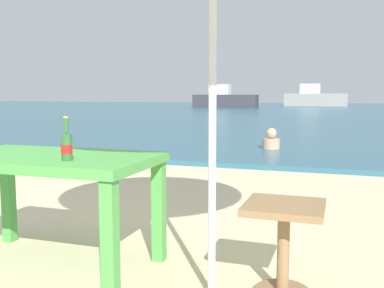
{
  "coord_description": "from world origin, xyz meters",
  "views": [
    {
      "loc": [
        1.36,
        -1.66,
        1.16
      ],
      "look_at": [
        -0.23,
        3.0,
        0.6
      ],
      "focal_mm": 41.49,
      "sensor_mm": 36.0,
      "label": 1
    }
  ],
  "objects_px": {
    "picnic_table_green": "(49,171)",
    "boat_fishing_trawler": "(315,98)",
    "side_table_wood": "(284,236)",
    "beer_bottle_amber": "(67,145)",
    "boat_barge": "(225,99)",
    "swimmer_person": "(271,141)"
  },
  "relations": [
    {
      "from": "picnic_table_green",
      "to": "boat_fishing_trawler",
      "type": "distance_m",
      "value": 39.19
    },
    {
      "from": "picnic_table_green",
      "to": "side_table_wood",
      "type": "distance_m",
      "value": 1.56
    },
    {
      "from": "picnic_table_green",
      "to": "boat_fishing_trawler",
      "type": "bearing_deg",
      "value": 90.96
    },
    {
      "from": "picnic_table_green",
      "to": "boat_fishing_trawler",
      "type": "xyz_separation_m",
      "value": [
        -0.66,
        39.18,
        0.15
      ]
    },
    {
      "from": "beer_bottle_amber",
      "to": "side_table_wood",
      "type": "height_order",
      "value": "beer_bottle_amber"
    },
    {
      "from": "picnic_table_green",
      "to": "boat_barge",
      "type": "bearing_deg",
      "value": 102.6
    },
    {
      "from": "side_table_wood",
      "to": "boat_fishing_trawler",
      "type": "bearing_deg",
      "value": 93.19
    },
    {
      "from": "beer_bottle_amber",
      "to": "swimmer_person",
      "type": "bearing_deg",
      "value": 87.97
    },
    {
      "from": "side_table_wood",
      "to": "picnic_table_green",
      "type": "bearing_deg",
      "value": -177.24
    },
    {
      "from": "boat_fishing_trawler",
      "to": "boat_barge",
      "type": "xyz_separation_m",
      "value": [
        -6.35,
        -7.84,
        -0.06
      ]
    },
    {
      "from": "picnic_table_green",
      "to": "side_table_wood",
      "type": "height_order",
      "value": "picnic_table_green"
    },
    {
      "from": "beer_bottle_amber",
      "to": "side_table_wood",
      "type": "bearing_deg",
      "value": 10.99
    },
    {
      "from": "boat_fishing_trawler",
      "to": "boat_barge",
      "type": "bearing_deg",
      "value": -128.99
    },
    {
      "from": "boat_fishing_trawler",
      "to": "picnic_table_green",
      "type": "bearing_deg",
      "value": -89.04
    },
    {
      "from": "beer_bottle_amber",
      "to": "boat_barge",
      "type": "relative_size",
      "value": 0.05
    },
    {
      "from": "boat_fishing_trawler",
      "to": "side_table_wood",
      "type": "bearing_deg",
      "value": -86.81
    },
    {
      "from": "beer_bottle_amber",
      "to": "swimmer_person",
      "type": "xyz_separation_m",
      "value": [
        0.23,
        6.51,
        -0.61
      ]
    },
    {
      "from": "swimmer_person",
      "to": "side_table_wood",
      "type": "bearing_deg",
      "value": -80.66
    },
    {
      "from": "picnic_table_green",
      "to": "boat_fishing_trawler",
      "type": "relative_size",
      "value": 0.26
    },
    {
      "from": "beer_bottle_amber",
      "to": "boat_barge",
      "type": "distance_m",
      "value": 32.34
    },
    {
      "from": "picnic_table_green",
      "to": "swimmer_person",
      "type": "distance_m",
      "value": 6.37
    },
    {
      "from": "boat_fishing_trawler",
      "to": "boat_barge",
      "type": "distance_m",
      "value": 10.09
    }
  ]
}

